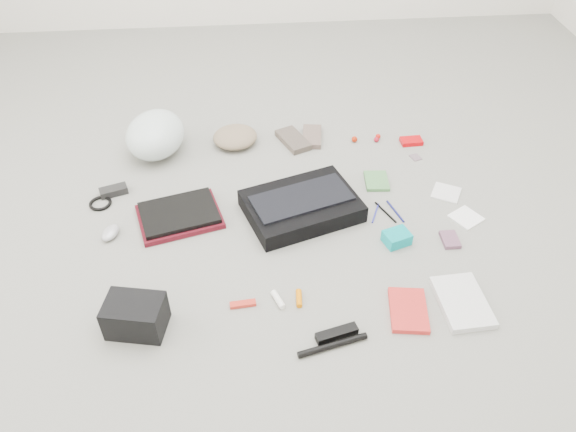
{
  "coord_description": "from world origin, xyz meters",
  "views": [
    {
      "loc": [
        -0.14,
        -1.66,
        1.53
      ],
      "look_at": [
        0.0,
        0.0,
        0.05
      ],
      "focal_mm": 35.0,
      "sensor_mm": 36.0,
      "label": 1
    }
  ],
  "objects": [
    {
      "name": "lollipop_b",
      "position": [
        0.48,
        0.56,
        0.01
      ],
      "size": [
        0.03,
        0.03,
        0.02
      ],
      "primitive_type": "sphere",
      "rotation": [
        0.0,
        0.0,
        0.14
      ],
      "color": "#B01022",
      "rests_on": "ground_plane"
    },
    {
      "name": "lollipop_c",
      "position": [
        0.49,
        0.58,
        0.01
      ],
      "size": [
        0.03,
        0.03,
        0.02
      ],
      "primitive_type": "sphere",
      "rotation": [
        0.0,
        0.0,
        0.2
      ],
      "color": "red",
      "rests_on": "ground_plane"
    },
    {
      "name": "notepad",
      "position": [
        0.41,
        0.24,
        0.01
      ],
      "size": [
        0.11,
        0.14,
        0.02
      ],
      "primitive_type": "cube",
      "rotation": [
        0.0,
        0.0,
        -0.07
      ],
      "color": "#488145",
      "rests_on": "ground_plane"
    },
    {
      "name": "pen_navy",
      "position": [
        0.45,
        0.04,
        0.0
      ],
      "size": [
        0.05,
        0.14,
        0.01
      ],
      "primitive_type": "cylinder",
      "rotation": [
        1.57,
        0.0,
        0.28
      ],
      "color": "navy",
      "rests_on": "ground_plane"
    },
    {
      "name": "toiletry_tube_orange",
      "position": [
        0.0,
        -0.39,
        0.01
      ],
      "size": [
        0.03,
        0.07,
        0.02
      ],
      "primitive_type": "cylinder",
      "rotation": [
        1.57,
        0.0,
        -0.07
      ],
      "color": "orange",
      "rests_on": "ground_plane"
    },
    {
      "name": "toiletry_tube_white",
      "position": [
        -0.07,
        -0.39,
        0.01
      ],
      "size": [
        0.05,
        0.08,
        0.02
      ],
      "primitive_type": "cylinder",
      "rotation": [
        1.57,
        0.0,
        0.38
      ],
      "color": "white",
      "rests_on": "ground_plane"
    },
    {
      "name": "cable_coil",
      "position": [
        -0.77,
        0.2,
        0.01
      ],
      "size": [
        0.1,
        0.1,
        0.01
      ],
      "primitive_type": "torus",
      "rotation": [
        0.0,
        0.0,
        -0.02
      ],
      "color": "black",
      "rests_on": "ground_plane"
    },
    {
      "name": "lollipop_a",
      "position": [
        0.37,
        0.57,
        0.01
      ],
      "size": [
        0.04,
        0.04,
        0.03
      ],
      "primitive_type": "sphere",
      "rotation": [
        0.0,
        0.0,
        -0.27
      ],
      "color": "#AC2107",
      "rests_on": "ground_plane"
    },
    {
      "name": "napkin_bottom",
      "position": [
        0.73,
        -0.02,
        0.0
      ],
      "size": [
        0.15,
        0.15,
        0.01
      ],
      "primitive_type": "cube",
      "rotation": [
        0.0,
        0.0,
        0.55
      ],
      "color": "white",
      "rests_on": "ground_plane"
    },
    {
      "name": "pen_black",
      "position": [
        0.41,
        0.04,
        0.0
      ],
      "size": [
        0.07,
        0.13,
        0.01
      ],
      "primitive_type": "cylinder",
      "rotation": [
        1.57,
        0.0,
        0.42
      ],
      "color": "black",
      "rests_on": "ground_plane"
    },
    {
      "name": "laptop",
      "position": [
        -0.44,
        0.08,
        0.03
      ],
      "size": [
        0.35,
        0.29,
        0.02
      ],
      "primitive_type": "cube",
      "rotation": [
        0.0,
        0.0,
        0.26
      ],
      "color": "black",
      "rests_on": "laptop_sleeve"
    },
    {
      "name": "book_red",
      "position": [
        0.37,
        -0.48,
        0.01
      ],
      "size": [
        0.15,
        0.2,
        0.02
      ],
      "primitive_type": "cube",
      "rotation": [
        0.0,
        0.0,
        -0.14
      ],
      "color": "red",
      "rests_on": "ground_plane"
    },
    {
      "name": "altoids_tin",
      "position": [
        0.64,
        0.53,
        0.01
      ],
      "size": [
        0.1,
        0.07,
        0.02
      ],
      "primitive_type": "cube",
      "rotation": [
        0.0,
        0.0,
        0.05
      ],
      "color": "red",
      "rests_on": "ground_plane"
    },
    {
      "name": "power_brick",
      "position": [
        -0.73,
        0.27,
        0.02
      ],
      "size": [
        0.13,
        0.09,
        0.03
      ],
      "primitive_type": "cube",
      "rotation": [
        0.0,
        0.0,
        0.33
      ],
      "color": "black",
      "rests_on": "ground_plane"
    },
    {
      "name": "camera_bag",
      "position": [
        -0.54,
        -0.46,
        0.06
      ],
      "size": [
        0.21,
        0.17,
        0.12
      ],
      "primitive_type": "cube",
      "rotation": [
        0.0,
        0.0,
        -0.2
      ],
      "color": "black",
      "rests_on": "ground_plane"
    },
    {
      "name": "mitten_right",
      "position": [
        0.17,
        0.61,
        0.01
      ],
      "size": [
        0.11,
        0.19,
        0.03
      ],
      "primitive_type": "cube",
      "rotation": [
        0.0,
        0.0,
        -0.15
      ],
      "color": "#6F5B51",
      "rests_on": "ground_plane"
    },
    {
      "name": "bag_flap",
      "position": [
        0.06,
        0.07,
        0.08
      ],
      "size": [
        0.43,
        0.3,
        0.01
      ],
      "primitive_type": "cube",
      "rotation": [
        0.0,
        0.0,
        0.32
      ],
      "color": "black",
      "rests_on": "messenger_bag"
    },
    {
      "name": "bike_pump",
      "position": [
        0.09,
        -0.6,
        0.01
      ],
      "size": [
        0.24,
        0.08,
        0.02
      ],
      "primitive_type": "cylinder",
      "rotation": [
        0.0,
        1.57,
        0.24
      ],
      "color": "black",
      "rests_on": "ground_plane"
    },
    {
      "name": "stamp_sheet",
      "position": [
        0.63,
        0.41,
        0.0
      ],
      "size": [
        0.06,
        0.06,
        0.0
      ],
      "primitive_type": "cube",
      "rotation": [
        0.0,
        0.0,
        0.33
      ],
      "color": "slate",
      "rests_on": "ground_plane"
    },
    {
      "name": "laptop_sleeve",
      "position": [
        -0.44,
        0.08,
        0.01
      ],
      "size": [
        0.38,
        0.32,
        0.02
      ],
      "primitive_type": "cube",
      "rotation": [
        0.0,
        0.0,
        0.26
      ],
      "color": "#5A0E19",
      "rests_on": "ground_plane"
    },
    {
      "name": "bike_helmet",
      "position": [
        -0.56,
        0.56,
        0.1
      ],
      "size": [
        0.33,
        0.37,
        0.2
      ],
      "primitive_type": "ellipsoid",
      "rotation": [
        0.0,
        0.0,
        -0.23
      ],
      "color": "white",
      "rests_on": "ground_plane"
    },
    {
      "name": "beanie",
      "position": [
        -0.2,
        0.6,
        0.04
      ],
      "size": [
        0.27,
        0.26,
        0.07
      ],
      "primitive_type": "ellipsoid",
      "rotation": [
        0.0,
        0.0,
        0.37
      ],
      "color": "#8B755B",
      "rests_on": "ground_plane"
    },
    {
      "name": "u_lock",
      "position": [
        0.11,
        -0.56,
        0.01
      ],
      "size": [
        0.15,
        0.07,
        0.03
      ],
      "primitive_type": "cube",
      "rotation": [
        0.0,
        0.0,
        0.26
      ],
      "color": "black",
      "rests_on": "ground_plane"
    },
    {
      "name": "multitool",
      "position": [
        -0.19,
        -0.4,
        0.01
      ],
      "size": [
        0.09,
        0.03,
        0.01
      ],
      "primitive_type": "cube",
      "rotation": [
        0.0,
        0.0,
        0.09
      ],
      "color": "red",
      "rests_on": "ground_plane"
    },
    {
      "name": "card_deck",
      "position": [
        0.62,
        -0.15,
        0.01
      ],
      "size": [
        0.06,
        0.09,
        0.02
      ],
      "primitive_type": "cube",
      "rotation": [
        0.0,
        0.0,
        0.0
      ],
      "color": "#774B64",
      "rests_on": "ground_plane"
    },
    {
      "name": "mitten_left",
      "position": [
        0.08,
        0.58,
        0.01
      ],
      "size": [
        0.17,
        0.22,
        0.03
      ],
      "primitive_type": "cube",
      "rotation": [
        0.0,
        0.0,
        0.41
      ],
      "color": "brown",
      "rests_on": "ground_plane"
    },
    {
      "name": "book_white",
      "position": [
        0.57,
        -0.46,
        0.01
      ],
      "size": [
        0.17,
        0.25,
        0.03
      ],
      "primitive_type": "cube",
      "rotation": [
        0.0,
        0.0,
        0.06
      ],
      "color": "silver",
      "rests_on": "ground_plane"
    },
    {
      "name": "messenger_bag",
      "position": [
        0.06,
        0.07,
        0.04
      ],
      "size": [
        0.52,
        0.44,
        0.07
      ],
      "primitive_type": "cube",
      "rotation": [
        0.0,
        0.0,
        0.32
      ],
      "color": "black",
      "rests_on": "ground_plane"
    },
    {
      "name": "mouse",
      "position": [
        -0.7,
        -0.0,
        0.02
      ],
      "size": [
        0.09,
        0.11,
        0.04
      ],
      "primitive_type": "ellipsoid",
      "rotation": [
        0.0,
        0.0,
        -0.36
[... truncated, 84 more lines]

